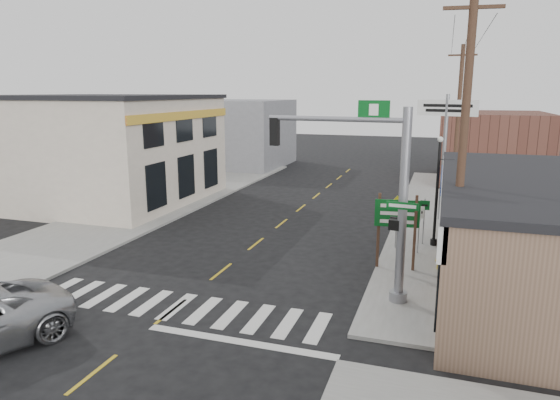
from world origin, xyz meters
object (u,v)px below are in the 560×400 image
(guide_sign, at_px, (397,221))
(utility_pole_far, at_px, (458,123))
(traffic_signal_pole, at_px, (379,184))
(bare_tree, at_px, (509,207))
(lamp_post, at_px, (439,183))
(dance_center_sign, at_px, (446,126))
(utility_pole_near, at_px, (463,150))
(fire_hydrant, at_px, (439,261))

(guide_sign, height_order, utility_pole_far, utility_pole_far)
(traffic_signal_pole, xyz_separation_m, guide_sign, (0.38, 3.25, -2.07))
(traffic_signal_pole, relative_size, utility_pole_far, 0.69)
(guide_sign, bearing_deg, bare_tree, -45.06)
(lamp_post, height_order, dance_center_sign, dance_center_sign)
(utility_pole_near, bearing_deg, bare_tree, -7.04)
(dance_center_sign, xyz_separation_m, utility_pole_far, (0.70, 5.03, -0.13))
(lamp_post, xyz_separation_m, utility_pole_far, (0.84, 10.30, 2.14))
(guide_sign, relative_size, bare_tree, 0.70)
(dance_center_sign, bearing_deg, lamp_post, -74.28)
(traffic_signal_pole, distance_m, utility_pole_far, 17.64)
(traffic_signal_pole, bearing_deg, lamp_post, 80.20)
(traffic_signal_pole, distance_m, utility_pole_near, 2.85)
(guide_sign, height_order, lamp_post, lamp_post)
(traffic_signal_pole, distance_m, dance_center_sign, 12.58)
(fire_hydrant, height_order, utility_pole_near, utility_pole_near)
(guide_sign, bearing_deg, fire_hydrant, 9.73)
(lamp_post, bearing_deg, dance_center_sign, 113.31)
(guide_sign, distance_m, lamp_post, 4.23)
(traffic_signal_pole, bearing_deg, bare_tree, 9.38)
(dance_center_sign, bearing_deg, utility_pole_near, -70.17)
(utility_pole_near, bearing_deg, fire_hydrant, 92.19)
(traffic_signal_pole, height_order, lamp_post, traffic_signal_pole)
(traffic_signal_pole, bearing_deg, utility_pole_far, 86.14)
(traffic_signal_pole, distance_m, guide_sign, 3.87)
(dance_center_sign, bearing_deg, traffic_signal_pole, -82.03)
(fire_hydrant, xyz_separation_m, lamp_post, (-0.24, 3.33, 2.64))
(dance_center_sign, relative_size, utility_pole_far, 0.70)
(bare_tree, distance_m, utility_pole_near, 2.34)
(guide_sign, bearing_deg, utility_pole_far, 73.97)
(traffic_signal_pole, distance_m, lamp_post, 7.41)
(guide_sign, height_order, fire_hydrant, guide_sign)
(bare_tree, height_order, utility_pole_near, utility_pole_near)
(fire_hydrant, distance_m, utility_pole_near, 6.01)
(utility_pole_far, bearing_deg, lamp_post, -91.41)
(fire_hydrant, relative_size, bare_tree, 0.14)
(lamp_post, height_order, utility_pole_far, utility_pole_far)
(guide_sign, height_order, dance_center_sign, dance_center_sign)
(fire_hydrant, distance_m, bare_tree, 5.09)
(traffic_signal_pole, relative_size, fire_hydrant, 11.17)
(bare_tree, bearing_deg, traffic_signal_pole, -175.62)
(lamp_post, bearing_deg, guide_sign, -86.42)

